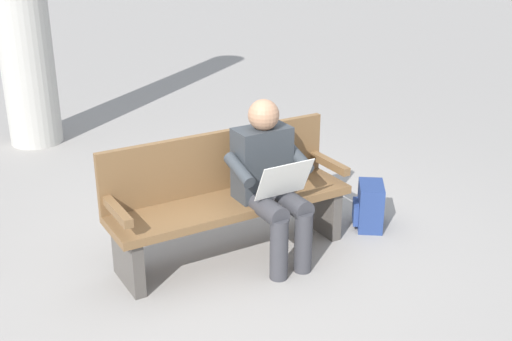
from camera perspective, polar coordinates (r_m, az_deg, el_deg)
ground_plane at (r=4.90m, az=-2.07°, el=-7.36°), size 40.00×40.00×0.00m
bench_near at (r=4.75m, az=-2.56°, el=-2.16°), size 1.83×0.63×0.90m
person_seated at (r=4.60m, az=1.24°, el=-0.67°), size 0.59×0.60×1.18m
backpack at (r=5.30m, az=9.88°, el=-3.09°), size 0.35×0.36×0.37m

